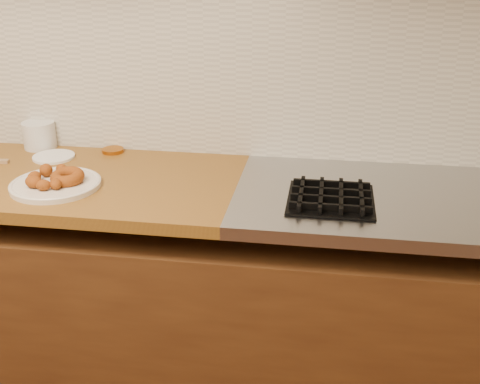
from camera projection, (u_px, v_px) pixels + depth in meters
The scene contains 11 objects.
wall_back at pixel (111, 26), 2.11m from camera, with size 4.00×0.02×2.70m, color tan.
base_cabinet at pixel (103, 306), 2.21m from camera, with size 3.60×0.60×0.77m, color #4F2E14.
stovetop at pixel (445, 203), 1.85m from camera, with size 1.30×0.62×0.04m, color #9EA0A5.
backsplash at pixel (113, 69), 2.16m from camera, with size 3.60×0.02×0.60m, color beige.
burner_grates at pixel (442, 204), 1.77m from camera, with size 0.91×0.26×0.03m.
donut_plate at pixel (56, 185), 1.92m from camera, with size 0.29×0.29×0.02m, color beige.
ring_donut at pixel (67, 177), 1.91m from camera, with size 0.11×0.11×0.04m, color #853607.
fried_dough_chunks at pixel (44, 178), 1.91m from camera, with size 0.14×0.19×0.04m.
plastic_tub at pixel (39, 135), 2.26m from camera, with size 0.12×0.12×0.10m, color silver.
tub_lid at pixel (54, 157), 2.17m from camera, with size 0.15×0.15×0.01m, color white.
brass_jar_lid at pixel (113, 150), 2.23m from camera, with size 0.08×0.08×0.01m, color #AC6419.
Camera 1 is at (0.78, -0.08, 1.64)m, focal length 45.00 mm.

